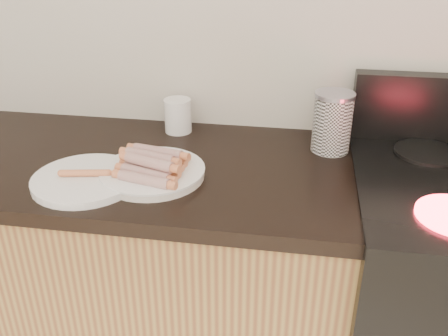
% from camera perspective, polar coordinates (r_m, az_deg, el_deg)
% --- Properties ---
extents(cabinet_base, '(2.20, 0.59, 0.86)m').
position_cam_1_polar(cabinet_base, '(1.89, -23.51, -11.07)').
color(cabinet_base, olive).
rests_on(cabinet_base, floor).
extents(burner_far_left, '(0.18, 0.18, 0.01)m').
position_cam_1_polar(burner_far_left, '(1.54, 22.15, 1.66)').
color(burner_far_left, black).
rests_on(burner_far_left, stove).
extents(main_plate, '(0.30, 0.30, 0.02)m').
position_cam_1_polar(main_plate, '(1.34, -8.16, -0.63)').
color(main_plate, white).
rests_on(main_plate, counter_slab).
extents(side_plate, '(0.30, 0.30, 0.02)m').
position_cam_1_polar(side_plate, '(1.34, -15.52, -1.29)').
color(side_plate, silver).
rests_on(side_plate, counter_slab).
extents(hotdog_pile, '(0.14, 0.23, 0.05)m').
position_cam_1_polar(hotdog_pile, '(1.32, -8.25, 0.61)').
color(hotdog_pile, maroon).
rests_on(hotdog_pile, main_plate).
extents(plain_sausages, '(0.12, 0.04, 0.02)m').
position_cam_1_polar(plain_sausages, '(1.33, -15.63, -0.56)').
color(plain_sausages, '#B6693F').
rests_on(plain_sausages, side_plate).
extents(canister, '(0.11, 0.11, 0.18)m').
position_cam_1_polar(canister, '(1.48, 12.27, 5.15)').
color(canister, white).
rests_on(canister, counter_slab).
extents(mug, '(0.10, 0.10, 0.11)m').
position_cam_1_polar(mug, '(1.60, -5.29, 5.98)').
color(mug, silver).
rests_on(mug, counter_slab).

